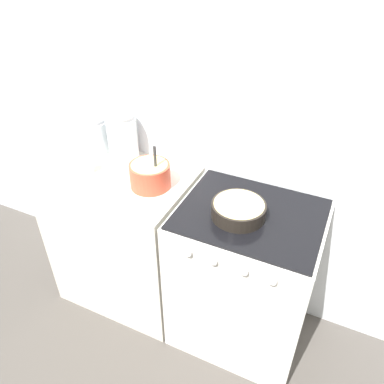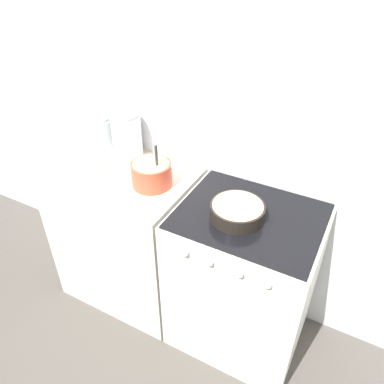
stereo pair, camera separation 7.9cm
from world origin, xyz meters
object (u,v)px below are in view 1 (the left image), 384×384
Objects in this scene: stove at (243,278)px; tin_can at (87,165)px; storage_jar_middle at (123,141)px; baking_pan at (239,209)px; storage_jar_left at (95,138)px; mixing_bowl at (150,174)px.

tin_can is at bearing -177.20° from stove.
storage_jar_middle reaches higher than tin_can.
tin_can is at bearing 179.91° from baking_pan.
storage_jar_left reaches higher than tin_can.
stove is 3.53× the size of baking_pan.
tin_can is at bearing -64.30° from storage_jar_left.
tin_can is (-0.89, 0.00, 0.02)m from baking_pan.
baking_pan is (-0.05, -0.05, 0.50)m from stove.
storage_jar_middle is (-0.85, 0.19, 0.58)m from stove.
storage_jar_middle is at bearing 167.73° from stove.
storage_jar_middle reaches higher than baking_pan.
storage_jar_middle is (-0.29, 0.19, 0.04)m from mixing_bowl.
storage_jar_left is 0.21m from storage_jar_middle.
stove is 1.05m from storage_jar_middle.
stove is at bearing 43.15° from baking_pan.
mixing_bowl is 0.35m from storage_jar_middle.
storage_jar_left is at bearing 166.95° from baking_pan.
mixing_bowl is 0.51m from baking_pan.
baking_pan is 1.03m from storage_jar_left.
storage_jar_left is (-0.49, 0.19, 0.02)m from mixing_bowl.
mixing_bowl reaches higher than stove.
mixing_bowl is at bearing 6.45° from tin_can.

